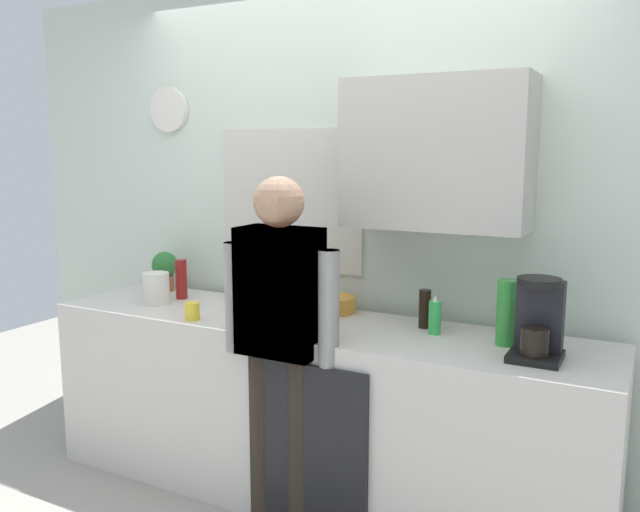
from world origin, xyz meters
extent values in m
cube|color=beige|center=(0.00, 0.30, 0.45)|extent=(2.78, 0.64, 0.89)
cube|color=black|center=(0.16, -0.03, 0.40)|extent=(0.56, 0.02, 0.80)
cube|color=silver|center=(0.00, 0.73, 1.30)|extent=(4.38, 0.10, 2.60)
cube|color=beige|center=(-0.34, 0.67, 1.44)|extent=(0.86, 0.02, 0.76)
cube|color=#8CA5C6|center=(-0.34, 0.67, 1.44)|extent=(0.80, 0.02, 0.70)
cube|color=#B7B2A8|center=(0.52, 0.52, 1.69)|extent=(0.84, 0.32, 0.68)
cylinder|color=silver|center=(-1.15, 0.66, 1.94)|extent=(0.26, 0.03, 0.26)
cube|color=black|center=(1.05, 0.21, 0.91)|extent=(0.20, 0.20, 0.03)
cube|color=black|center=(1.05, 0.27, 1.06)|extent=(0.18, 0.08, 0.28)
cylinder|color=black|center=(1.05, 0.18, 0.98)|extent=(0.11, 0.11, 0.11)
cylinder|color=black|center=(1.05, 0.21, 1.21)|extent=(0.17, 0.17, 0.03)
cylinder|color=black|center=(0.51, 0.46, 0.98)|extent=(0.06, 0.06, 0.18)
cylinder|color=maroon|center=(-0.88, 0.40, 1.00)|extent=(0.06, 0.06, 0.22)
cylinder|color=#2D8C33|center=(0.90, 0.36, 1.03)|extent=(0.09, 0.09, 0.28)
cylinder|color=white|center=(-0.26, 0.16, 0.94)|extent=(0.08, 0.08, 0.09)
cylinder|color=#B26647|center=(-0.30, 0.53, 0.94)|extent=(0.08, 0.08, 0.09)
cylinder|color=yellow|center=(-0.54, 0.07, 0.93)|extent=(0.07, 0.07, 0.08)
cylinder|color=orange|center=(0.00, 0.53, 0.93)|extent=(0.22, 0.22, 0.08)
cylinder|color=#9E5638|center=(-1.10, 0.52, 0.94)|extent=(0.10, 0.10, 0.09)
sphere|color=#2D7233|center=(-1.10, 0.52, 1.05)|extent=(0.15, 0.15, 0.15)
cylinder|color=green|center=(0.58, 0.38, 0.97)|extent=(0.06, 0.06, 0.15)
cone|color=white|center=(0.58, 0.38, 1.06)|extent=(0.02, 0.02, 0.03)
cylinder|color=silver|center=(-0.92, 0.23, 0.98)|extent=(0.14, 0.14, 0.17)
cylinder|color=black|center=(-0.10, 0.00, 0.41)|extent=(0.12, 0.12, 0.82)
cylinder|color=black|center=(0.10, 0.00, 0.41)|extent=(0.12, 0.12, 0.82)
cube|color=white|center=(0.00, 0.00, 1.10)|extent=(0.36, 0.20, 0.56)
sphere|color=beige|center=(0.00, 0.00, 1.49)|extent=(0.22, 0.22, 0.22)
cylinder|color=white|center=(-0.24, 0.00, 1.05)|extent=(0.09, 0.09, 0.50)
cylinder|color=white|center=(0.24, 0.00, 1.05)|extent=(0.09, 0.09, 0.50)
cylinder|color=brown|center=(-0.10, 0.00, 0.41)|extent=(0.12, 0.12, 0.82)
cylinder|color=brown|center=(0.10, 0.00, 0.41)|extent=(0.12, 0.12, 0.82)
cube|color=white|center=(0.00, 0.00, 1.10)|extent=(0.36, 0.20, 0.56)
sphere|color=beige|center=(0.00, 0.00, 1.49)|extent=(0.22, 0.22, 0.22)
cylinder|color=white|center=(-0.24, 0.00, 1.05)|extent=(0.09, 0.09, 0.50)
cylinder|color=white|center=(0.24, 0.00, 1.05)|extent=(0.09, 0.09, 0.50)
camera|label=1|loc=(1.45, -2.36, 1.71)|focal=36.55mm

